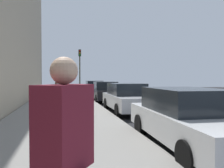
{
  "coord_description": "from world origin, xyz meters",
  "views": [
    {
      "loc": [
        12.3,
        -3.26,
        1.78
      ],
      "look_at": [
        -2.18,
        -0.09,
        1.4
      ],
      "focal_mm": 36.45,
      "sensor_mm": 36.0,
      "label": 1
    }
  ],
  "objects_px": {
    "parked_car_silver": "(127,98)",
    "traffic_light_pole": "(80,64)",
    "pedestrian_blue_coat": "(61,86)",
    "pedestrian_burgundy_coat": "(64,156)",
    "parked_car_navy": "(95,88)",
    "pedestrian_grey_coat": "(61,91)",
    "parked_car_white": "(188,118)",
    "parked_car_black": "(105,91)",
    "pedestrian_brown_coat": "(59,88)",
    "pedestrian_olive_coat": "(67,85)"
  },
  "relations": [
    {
      "from": "parked_car_navy",
      "to": "parked_car_black",
      "type": "xyz_separation_m",
      "value": [
        6.14,
        -0.01,
        0.0
      ]
    },
    {
      "from": "pedestrian_blue_coat",
      "to": "parked_car_silver",
      "type": "bearing_deg",
      "value": 15.29
    },
    {
      "from": "pedestrian_blue_coat",
      "to": "pedestrian_grey_coat",
      "type": "height_order",
      "value": "pedestrian_grey_coat"
    },
    {
      "from": "parked_car_navy",
      "to": "traffic_light_pole",
      "type": "height_order",
      "value": "traffic_light_pole"
    },
    {
      "from": "parked_car_navy",
      "to": "pedestrian_olive_coat",
      "type": "relative_size",
      "value": 2.55
    },
    {
      "from": "parked_car_navy",
      "to": "parked_car_silver",
      "type": "xyz_separation_m",
      "value": [
        11.88,
        0.04,
        0.0
      ]
    },
    {
      "from": "pedestrian_burgundy_coat",
      "to": "parked_car_navy",
      "type": "bearing_deg",
      "value": 171.34
    },
    {
      "from": "parked_car_black",
      "to": "pedestrian_burgundy_coat",
      "type": "xyz_separation_m",
      "value": [
        15.21,
        -3.23,
        0.36
      ]
    },
    {
      "from": "parked_car_silver",
      "to": "pedestrian_grey_coat",
      "type": "relative_size",
      "value": 2.43
    },
    {
      "from": "pedestrian_blue_coat",
      "to": "pedestrian_olive_coat",
      "type": "xyz_separation_m",
      "value": [
        1.84,
        0.58,
        0.08
      ]
    },
    {
      "from": "parked_car_white",
      "to": "traffic_light_pole",
      "type": "bearing_deg",
      "value": -175.82
    },
    {
      "from": "parked_car_navy",
      "to": "parked_car_white",
      "type": "relative_size",
      "value": 0.94
    },
    {
      "from": "parked_car_black",
      "to": "traffic_light_pole",
      "type": "height_order",
      "value": "traffic_light_pole"
    },
    {
      "from": "parked_car_silver",
      "to": "pedestrian_blue_coat",
      "type": "height_order",
      "value": "pedestrian_blue_coat"
    },
    {
      "from": "pedestrian_brown_coat",
      "to": "pedestrian_blue_coat",
      "type": "distance_m",
      "value": 7.02
    },
    {
      "from": "parked_car_black",
      "to": "pedestrian_olive_coat",
      "type": "relative_size",
      "value": 2.68
    },
    {
      "from": "parked_car_silver",
      "to": "traffic_light_pole",
      "type": "relative_size",
      "value": 0.98
    },
    {
      "from": "parked_car_white",
      "to": "pedestrian_burgundy_coat",
      "type": "relative_size",
      "value": 2.66
    },
    {
      "from": "parked_car_white",
      "to": "pedestrian_olive_coat",
      "type": "xyz_separation_m",
      "value": [
        -17.04,
        -2.77,
        0.34
      ]
    },
    {
      "from": "parked_car_silver",
      "to": "pedestrian_burgundy_coat",
      "type": "relative_size",
      "value": 2.49
    },
    {
      "from": "parked_car_black",
      "to": "pedestrian_blue_coat",
      "type": "bearing_deg",
      "value": -153.96
    },
    {
      "from": "parked_car_silver",
      "to": "parked_car_navy",
      "type": "bearing_deg",
      "value": -179.79
    },
    {
      "from": "pedestrian_olive_coat",
      "to": "traffic_light_pole",
      "type": "height_order",
      "value": "traffic_light_pole"
    },
    {
      "from": "parked_car_silver",
      "to": "traffic_light_pole",
      "type": "bearing_deg",
      "value": -173.19
    },
    {
      "from": "pedestrian_blue_coat",
      "to": "pedestrian_burgundy_coat",
      "type": "distance_m",
      "value": 22.23
    },
    {
      "from": "pedestrian_olive_coat",
      "to": "pedestrian_grey_coat",
      "type": "height_order",
      "value": "pedestrian_grey_coat"
    },
    {
      "from": "pedestrian_brown_coat",
      "to": "pedestrian_olive_coat",
      "type": "xyz_separation_m",
      "value": [
        -5.18,
        0.64,
        0.01
      ]
    },
    {
      "from": "parked_car_white",
      "to": "pedestrian_grey_coat",
      "type": "height_order",
      "value": "pedestrian_grey_coat"
    },
    {
      "from": "parked_car_black",
      "to": "parked_car_silver",
      "type": "xyz_separation_m",
      "value": [
        5.74,
        0.06,
        -0.0
      ]
    },
    {
      "from": "pedestrian_burgundy_coat",
      "to": "traffic_light_pole",
      "type": "xyz_separation_m",
      "value": [
        -22.04,
        1.79,
        2.14
      ]
    },
    {
      "from": "parked_car_silver",
      "to": "pedestrian_blue_coat",
      "type": "bearing_deg",
      "value": -164.71
    },
    {
      "from": "pedestrian_burgundy_coat",
      "to": "pedestrian_olive_coat",
      "type": "relative_size",
      "value": 1.03
    },
    {
      "from": "traffic_light_pole",
      "to": "pedestrian_burgundy_coat",
      "type": "bearing_deg",
      "value": -4.64
    },
    {
      "from": "pedestrian_blue_coat",
      "to": "pedestrian_brown_coat",
      "type": "bearing_deg",
      "value": -0.52
    },
    {
      "from": "pedestrian_blue_coat",
      "to": "pedestrian_olive_coat",
      "type": "relative_size",
      "value": 0.92
    },
    {
      "from": "pedestrian_burgundy_coat",
      "to": "pedestrian_grey_coat",
      "type": "height_order",
      "value": "pedestrian_grey_coat"
    },
    {
      "from": "parked_car_black",
      "to": "pedestrian_grey_coat",
      "type": "xyz_separation_m",
      "value": [
        5.39,
        -3.3,
        0.38
      ]
    },
    {
      "from": "parked_car_black",
      "to": "pedestrian_brown_coat",
      "type": "relative_size",
      "value": 2.7
    },
    {
      "from": "parked_car_silver",
      "to": "pedestrian_olive_coat",
      "type": "relative_size",
      "value": 2.55
    },
    {
      "from": "pedestrian_grey_coat",
      "to": "traffic_light_pole",
      "type": "height_order",
      "value": "traffic_light_pole"
    },
    {
      "from": "pedestrian_grey_coat",
      "to": "traffic_light_pole",
      "type": "relative_size",
      "value": 0.4
    },
    {
      "from": "parked_car_navy",
      "to": "pedestrian_grey_coat",
      "type": "xyz_separation_m",
      "value": [
        11.53,
        -3.31,
        0.38
      ]
    },
    {
      "from": "pedestrian_brown_coat",
      "to": "pedestrian_olive_coat",
      "type": "distance_m",
      "value": 5.22
    },
    {
      "from": "parked_car_silver",
      "to": "pedestrian_burgundy_coat",
      "type": "height_order",
      "value": "pedestrian_burgundy_coat"
    },
    {
      "from": "pedestrian_brown_coat",
      "to": "pedestrian_grey_coat",
      "type": "bearing_deg",
      "value": 2.11
    },
    {
      "from": "pedestrian_grey_coat",
      "to": "parked_car_black",
      "type": "bearing_deg",
      "value": 148.56
    },
    {
      "from": "parked_car_black",
      "to": "pedestrian_burgundy_coat",
      "type": "relative_size",
      "value": 2.62
    },
    {
      "from": "pedestrian_grey_coat",
      "to": "parked_car_white",
      "type": "bearing_deg",
      "value": 26.43
    },
    {
      "from": "pedestrian_burgundy_coat",
      "to": "pedestrian_olive_coat",
      "type": "distance_m",
      "value": 20.39
    },
    {
      "from": "parked_car_black",
      "to": "pedestrian_olive_coat",
      "type": "xyz_separation_m",
      "value": [
        -5.18,
        -2.85,
        0.34
      ]
    }
  ]
}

